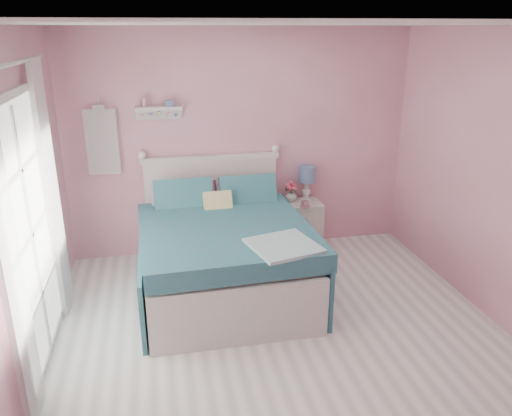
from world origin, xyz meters
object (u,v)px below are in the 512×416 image
object	(u,v)px
nightstand	(302,225)
vase	(291,195)
table_lamp	(307,176)
teacup	(305,204)
bed	(224,253)

from	to	relation	value
nightstand	vase	distance (m)	0.40
nightstand	vase	size ratio (longest dim) A/B	4.15
table_lamp	vase	world-z (taller)	table_lamp
nightstand	teacup	distance (m)	0.38
bed	teacup	distance (m)	1.25
nightstand	table_lamp	distance (m)	0.60
vase	teacup	bearing A→B (deg)	-64.39
table_lamp	teacup	xyz separation A→B (m)	(-0.09, -0.25, -0.25)
nightstand	table_lamp	xyz separation A→B (m)	(0.06, 0.09, 0.59)
table_lamp	teacup	size ratio (longest dim) A/B	4.51
bed	table_lamp	world-z (taller)	bed
table_lamp	teacup	distance (m)	0.37
table_lamp	teacup	bearing A→B (deg)	-109.34
bed	vase	bearing A→B (deg)	40.13
nightstand	table_lamp	size ratio (longest dim) A/B	1.45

